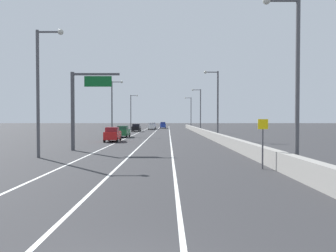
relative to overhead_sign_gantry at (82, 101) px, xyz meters
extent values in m
plane|color=#2D2D30|center=(7.26, 40.64, -4.73)|extent=(320.00, 320.00, 0.00)
cube|color=silver|center=(1.76, 31.64, -4.73)|extent=(0.16, 130.00, 0.00)
cube|color=silver|center=(5.26, 31.64, -4.73)|extent=(0.16, 130.00, 0.00)
cube|color=silver|center=(8.76, 31.64, -4.73)|extent=(0.16, 130.00, 0.00)
cube|color=gray|center=(14.98, 16.64, -4.18)|extent=(0.60, 120.00, 1.10)
cylinder|color=#47474C|center=(-0.74, 0.02, -0.98)|extent=(0.36, 0.36, 7.50)
cube|color=#47474C|center=(1.51, 0.02, 2.57)|extent=(4.50, 0.20, 0.20)
cube|color=#0C5923|center=(1.73, -0.10, 1.87)|extent=(2.60, 0.10, 1.00)
cylinder|color=#4C4C51|center=(14.08, -10.55, -3.53)|extent=(0.10, 0.10, 2.40)
cube|color=yellow|center=(14.08, -10.59, -2.03)|extent=(0.60, 0.04, 0.60)
cylinder|color=#4C4C51|center=(15.79, -11.31, 0.21)|extent=(0.24, 0.24, 9.88)
cube|color=#4C4C51|center=(14.89, -11.31, 5.00)|extent=(1.80, 0.12, 0.12)
sphere|color=beige|center=(13.99, -11.31, 5.00)|extent=(0.44, 0.44, 0.44)
cylinder|color=#4C4C51|center=(15.53, 13.95, 0.21)|extent=(0.24, 0.24, 9.88)
cube|color=#4C4C51|center=(14.63, 13.95, 5.00)|extent=(1.80, 0.12, 0.12)
sphere|color=beige|center=(13.73, 13.95, 5.00)|extent=(0.44, 0.44, 0.44)
cylinder|color=#4C4C51|center=(15.86, 39.21, 0.21)|extent=(0.24, 0.24, 9.88)
cube|color=#4C4C51|center=(14.96, 39.21, 5.00)|extent=(1.80, 0.12, 0.12)
sphere|color=beige|center=(14.06, 39.21, 5.00)|extent=(0.44, 0.44, 0.44)
cylinder|color=#4C4C51|center=(15.67, 64.48, 0.21)|extent=(0.24, 0.24, 9.88)
cube|color=#4C4C51|center=(14.77, 64.48, 5.00)|extent=(1.80, 0.12, 0.12)
sphere|color=beige|center=(13.87, 64.48, 5.00)|extent=(0.44, 0.44, 0.44)
cylinder|color=#4C4C51|center=(-1.70, -5.31, 0.21)|extent=(0.24, 0.24, 9.88)
cube|color=#4C4C51|center=(-0.80, -5.31, 5.00)|extent=(1.80, 0.12, 0.12)
sphere|color=beige|center=(0.10, -5.31, 5.00)|extent=(0.44, 0.44, 0.44)
cylinder|color=#4C4C51|center=(-1.76, 25.00, 0.21)|extent=(0.24, 0.24, 9.88)
cube|color=#4C4C51|center=(-0.86, 25.00, 5.00)|extent=(1.80, 0.12, 0.12)
sphere|color=beige|center=(0.04, 25.00, 5.00)|extent=(0.44, 0.44, 0.44)
cylinder|color=#4C4C51|center=(-2.18, 55.32, 0.21)|extent=(0.24, 0.24, 9.88)
cube|color=#4C4C51|center=(-1.28, 55.32, 5.00)|extent=(1.80, 0.12, 0.12)
sphere|color=beige|center=(-0.38, 55.32, 5.00)|extent=(0.44, 0.44, 0.44)
cube|color=black|center=(0.71, 42.97, -3.92)|extent=(1.86, 4.27, 0.94)
cube|color=black|center=(0.70, 42.54, -3.14)|extent=(1.63, 1.93, 0.60)
cylinder|color=black|center=(-0.12, 44.65, -4.39)|extent=(0.22, 0.68, 0.68)
cylinder|color=black|center=(1.56, 44.64, -4.39)|extent=(0.22, 0.68, 0.68)
cylinder|color=black|center=(-0.14, 41.30, -4.39)|extent=(0.22, 0.68, 0.68)
cylinder|color=black|center=(1.53, 41.28, -4.39)|extent=(0.22, 0.68, 0.68)
cube|color=red|center=(0.97, 11.24, -3.88)|extent=(1.91, 4.32, 1.01)
cube|color=maroon|center=(0.98, 10.81, -3.08)|extent=(1.62, 1.97, 0.60)
cylinder|color=black|center=(0.11, 12.90, -4.39)|extent=(0.24, 0.69, 0.68)
cylinder|color=black|center=(1.72, 12.95, -4.39)|extent=(0.24, 0.69, 0.68)
cylinder|color=black|center=(0.22, 9.53, -4.39)|extent=(0.24, 0.69, 0.68)
cylinder|color=black|center=(1.83, 9.59, -4.39)|extent=(0.24, 0.69, 0.68)
cube|color=white|center=(3.64, 57.10, -3.85)|extent=(1.92, 4.09, 1.07)
cube|color=#96969E|center=(3.64, 56.69, -3.02)|extent=(1.66, 1.86, 0.60)
cylinder|color=black|center=(2.76, 58.65, -4.39)|extent=(0.23, 0.68, 0.68)
cylinder|color=black|center=(4.44, 58.69, -4.39)|extent=(0.23, 0.68, 0.68)
cylinder|color=black|center=(2.83, 55.50, -4.39)|extent=(0.23, 0.68, 0.68)
cylinder|color=black|center=(4.51, 55.54, -4.39)|extent=(0.23, 0.68, 0.68)
cube|color=#B7B7BC|center=(3.58, 63.23, -3.86)|extent=(1.75, 4.20, 1.06)
cube|color=gray|center=(3.58, 62.81, -3.03)|extent=(1.52, 1.90, 0.60)
cylinder|color=black|center=(2.83, 64.88, -4.39)|extent=(0.23, 0.68, 0.68)
cylinder|color=black|center=(4.37, 64.86, -4.39)|extent=(0.23, 0.68, 0.68)
cylinder|color=black|center=(2.79, 61.60, -4.39)|extent=(0.23, 0.68, 0.68)
cylinder|color=black|center=(4.33, 61.58, -4.39)|extent=(0.23, 0.68, 0.68)
cube|color=#1E389E|center=(6.70, 68.55, -3.81)|extent=(1.96, 4.83, 1.16)
cube|color=navy|center=(6.72, 68.07, -2.92)|extent=(1.64, 2.20, 0.60)
cylinder|color=black|center=(5.81, 70.45, -4.39)|extent=(0.25, 0.69, 0.68)
cylinder|color=black|center=(7.43, 70.51, -4.39)|extent=(0.25, 0.69, 0.68)
cylinder|color=black|center=(5.97, 66.58, -4.39)|extent=(0.25, 0.69, 0.68)
cylinder|color=black|center=(7.58, 66.65, -4.39)|extent=(0.25, 0.69, 0.68)
cube|color=#196033|center=(0.95, 20.60, -3.90)|extent=(1.84, 4.10, 0.97)
cube|color=#1C4633|center=(0.94, 20.19, -3.11)|extent=(1.59, 1.86, 0.60)
cylinder|color=black|center=(0.17, 22.20, -4.39)|extent=(0.23, 0.68, 0.68)
cylinder|color=black|center=(1.78, 22.17, -4.39)|extent=(0.23, 0.68, 0.68)
cylinder|color=black|center=(0.11, 19.03, -4.39)|extent=(0.23, 0.68, 0.68)
cylinder|color=black|center=(1.72, 19.00, -4.39)|extent=(0.23, 0.68, 0.68)
camera|label=1|loc=(8.40, -28.10, -1.74)|focal=31.38mm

